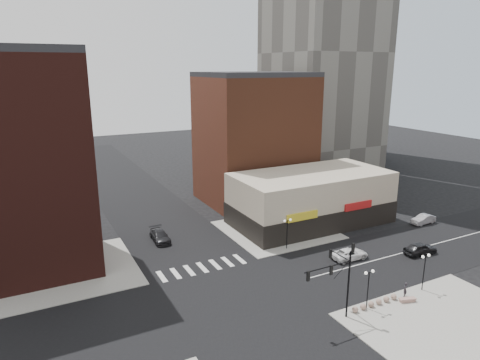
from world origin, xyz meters
TOP-DOWN VIEW (x-y plane):
  - ground at (0.00, 0.00)m, footprint 240.00×240.00m
  - road_ew at (0.00, 0.00)m, footprint 200.00×14.00m
  - road_ns at (0.00, 0.00)m, footprint 14.00×200.00m
  - sidewalk_nw at (-14.50, 14.50)m, footprint 15.00×15.00m
  - sidewalk_ne at (14.50, 14.50)m, footprint 15.00×15.00m
  - sidewalk_se at (16.00, -14.00)m, footprint 18.00×14.00m
  - building_nw at (-19.00, 18.50)m, footprint 16.00×15.00m
  - building_ne_midrise at (19.00, 29.50)m, footprint 18.00×15.00m
  - building_ne_row at (21.00, 15.00)m, footprint 24.20×12.20m
  - traffic_signal at (7.24, -7.83)m, footprint 5.59×3.09m
  - street_lamp_se_a at (11.00, -8.00)m, footprint 1.22×0.32m
  - street_lamp_se_b at (19.00, -8.00)m, footprint 1.22×0.32m
  - street_lamp_ne at (12.00, 8.00)m, footprint 1.22×0.32m
  - bollard_row at (12.12, -8.00)m, footprint 5.86×0.61m
  - white_suv at (17.45, 1.86)m, footprint 4.95×2.43m
  - dark_sedan_east at (26.57, -1.30)m, footprint 4.71×2.24m
  - silver_sedan at (36.18, 6.32)m, footprint 4.38×1.67m
  - dark_sedan_north at (-2.18, 18.60)m, footprint 2.27×5.22m
  - pedestrian at (16.24, -8.09)m, footprint 0.70×0.66m
  - stone_bench at (15.66, -9.00)m, footprint 1.83×1.03m

SIDE VIEW (x-z plane):
  - ground at x=0.00m, z-range 0.00..0.00m
  - road_ew at x=0.00m, z-range 0.00..0.02m
  - road_ns at x=0.00m, z-range 0.00..0.02m
  - sidewalk_nw at x=-14.50m, z-range 0.00..0.12m
  - sidewalk_ne at x=14.50m, z-range 0.00..0.12m
  - sidewalk_se at x=16.00m, z-range 0.00..0.12m
  - stone_bench at x=15.66m, z-range 0.13..0.54m
  - bollard_row at x=12.12m, z-range 0.12..0.73m
  - white_suv at x=17.45m, z-range 0.00..1.35m
  - silver_sedan at x=36.18m, z-range 0.00..1.42m
  - dark_sedan_north at x=-2.18m, z-range 0.00..1.49m
  - dark_sedan_east at x=26.57m, z-range 0.00..1.55m
  - pedestrian at x=16.24m, z-range 0.12..1.73m
  - street_lamp_se_a at x=11.00m, z-range 1.21..5.37m
  - street_lamp_se_b at x=19.00m, z-range 1.21..5.37m
  - street_lamp_ne at x=12.00m, z-range 1.21..5.37m
  - building_ne_row at x=21.00m, z-range -0.70..7.30m
  - traffic_signal at x=7.24m, z-range 1.07..8.85m
  - building_ne_midrise at x=19.00m, z-range 0.00..22.00m
  - building_nw at x=-19.00m, z-range 0.00..25.00m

